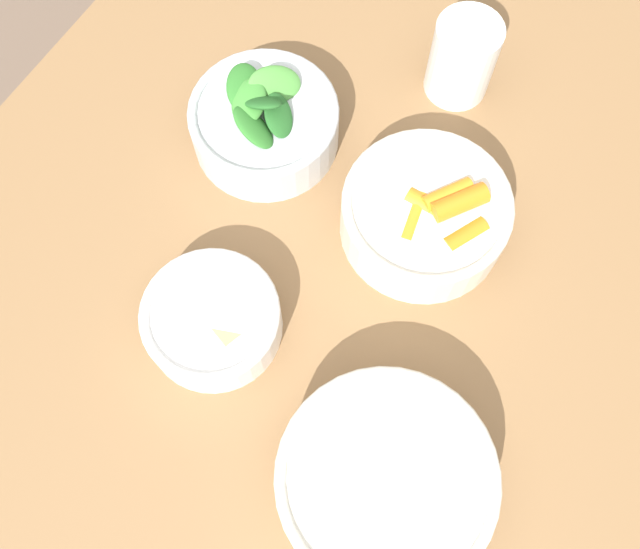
{
  "coord_description": "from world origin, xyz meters",
  "views": [
    {
      "loc": [
        0.09,
        0.09,
        1.39
      ],
      "look_at": [
        -0.12,
        -0.03,
        0.78
      ],
      "focal_mm": 40.0,
      "sensor_mm": 36.0,
      "label": 1
    }
  ],
  "objects_px": {
    "bowl_greens": "(264,122)",
    "cup": "(462,59)",
    "bowl_carrots": "(426,214)",
    "bowl_cookies": "(212,319)",
    "bowl_beans_hotdog": "(385,481)"
  },
  "relations": [
    {
      "from": "bowl_greens",
      "to": "bowl_cookies",
      "type": "bearing_deg",
      "value": 19.22
    },
    {
      "from": "bowl_greens",
      "to": "cup",
      "type": "xyz_separation_m",
      "value": [
        -0.16,
        0.14,
        0.01
      ]
    },
    {
      "from": "bowl_carrots",
      "to": "bowl_cookies",
      "type": "xyz_separation_m",
      "value": [
        0.19,
        -0.12,
        -0.01
      ]
    },
    {
      "from": "bowl_beans_hotdog",
      "to": "bowl_cookies",
      "type": "bearing_deg",
      "value": -102.23
    },
    {
      "from": "bowl_beans_hotdog",
      "to": "cup",
      "type": "height_order",
      "value": "cup"
    },
    {
      "from": "bowl_beans_hotdog",
      "to": "bowl_greens",
      "type": "bearing_deg",
      "value": -131.72
    },
    {
      "from": "cup",
      "to": "bowl_greens",
      "type": "bearing_deg",
      "value": -40.95
    },
    {
      "from": "bowl_greens",
      "to": "cup",
      "type": "relative_size",
      "value": 1.68
    },
    {
      "from": "bowl_greens",
      "to": "cup",
      "type": "height_order",
      "value": "same"
    },
    {
      "from": "bowl_beans_hotdog",
      "to": "cup",
      "type": "xyz_separation_m",
      "value": [
        -0.4,
        -0.13,
        0.02
      ]
    },
    {
      "from": "bowl_carrots",
      "to": "bowl_cookies",
      "type": "distance_m",
      "value": 0.22
    },
    {
      "from": "bowl_carrots",
      "to": "bowl_beans_hotdog",
      "type": "relative_size",
      "value": 0.88
    },
    {
      "from": "bowl_carrots",
      "to": "bowl_greens",
      "type": "height_order",
      "value": "bowl_greens"
    },
    {
      "from": "bowl_cookies",
      "to": "bowl_carrots",
      "type": "bearing_deg",
      "value": 148.12
    },
    {
      "from": "bowl_carrots",
      "to": "bowl_beans_hotdog",
      "type": "height_order",
      "value": "bowl_carrots"
    }
  ]
}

